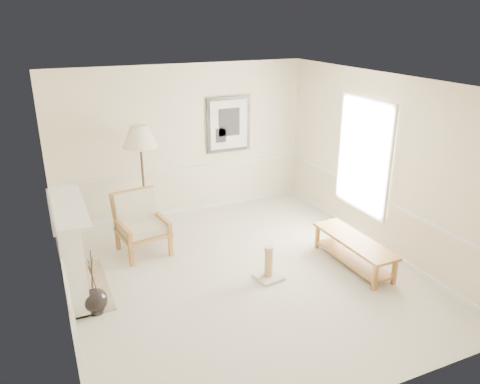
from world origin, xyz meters
The scene contains 8 objects.
ground centered at (0.00, 0.00, 0.00)m, with size 5.50×5.50×0.00m, color silver.
room centered at (0.14, 0.08, 1.87)m, with size 5.04×5.54×2.92m.
fireplace centered at (-2.34, 0.60, 0.64)m, with size 0.64×1.64×1.31m.
floor_vase centered at (-2.15, -0.08, 0.17)m, with size 0.32×0.32×0.94m.
armchair centered at (-1.19, 1.44, 0.54)m, with size 0.86×0.91×1.01m.
floor_lamp centered at (-0.92, 2.23, 1.70)m, with size 0.64×0.64×1.95m.
bench centered at (1.75, -0.43, 0.30)m, with size 0.51×1.59×0.45m.
scratching_post centered at (0.34, -0.26, 0.17)m, with size 0.42×0.42×0.53m.
Camera 1 is at (-2.55, -5.68, 3.72)m, focal length 35.00 mm.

